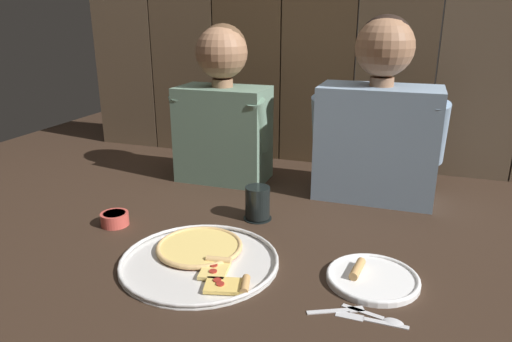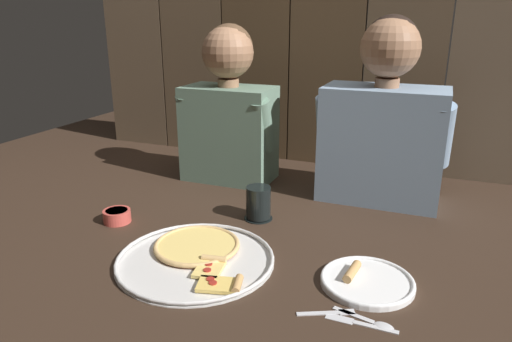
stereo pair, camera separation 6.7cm
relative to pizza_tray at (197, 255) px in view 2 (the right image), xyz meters
The scene contains 10 objects.
ground_plane 0.18m from the pizza_tray, 56.52° to the left, with size 3.20×3.20×0.00m, color #332319.
pizza_tray is the anchor object (origin of this frame).
dinner_plate 0.45m from the pizza_tray, ahead, with size 0.23×0.23×0.03m.
drinking_glass 0.31m from the pizza_tray, 78.76° to the left, with size 0.09×0.09×0.11m.
dipping_bowl 0.37m from the pizza_tray, 161.80° to the left, with size 0.09×0.09×0.04m.
table_fork 0.40m from the pizza_tray, 15.58° to the right, with size 0.12×0.07×0.01m.
table_knife 0.48m from the pizza_tray, 14.68° to the right, with size 0.16×0.02×0.01m.
table_spoon 0.50m from the pizza_tray, 12.37° to the right, with size 0.14×0.05×0.01m.
diner_left 0.71m from the pizza_tray, 106.83° to the left, with size 0.38×0.21×0.60m.
diner_right 0.79m from the pizza_tray, 58.06° to the left, with size 0.45×0.22×0.63m.
Camera 2 is at (0.46, -1.13, 0.63)m, focal length 32.75 mm.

